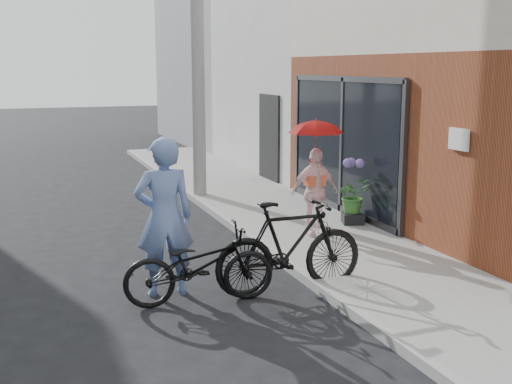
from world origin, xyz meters
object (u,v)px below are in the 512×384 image
officer (164,217)px  utility_pole (197,31)px  kimono_woman (314,192)px  planter (353,218)px  bike_left (199,265)px  bike_right (290,246)px

officer → utility_pole: bearing=-106.9°
utility_pole → officer: size_ratio=3.54×
kimono_woman → planter: bearing=21.3°
bike_left → bike_right: 1.18m
utility_pole → officer: utility_pole is taller
officer → planter: bearing=-148.8°
bike_right → kimono_woman: kimono_woman is taller
officer → planter: officer is taller
kimono_woman → planter: size_ratio=4.01×
bike_left → planter: (3.44, 2.46, -0.26)m
bike_right → planter: (2.27, 2.46, -0.38)m
officer → bike_right: size_ratio=1.01×
utility_pole → kimono_woman: bearing=-78.2°
utility_pole → planter: (1.77, -3.46, -3.29)m
utility_pole → bike_left: utility_pole is taller
utility_pole → planter: 5.09m
bike_right → officer: bearing=72.9°
officer → bike_left: (0.31, -0.45, -0.51)m
utility_pole → kimono_woman: 4.80m
officer → kimono_woman: size_ratio=1.40×
planter → bike_right: bearing=-132.7°
officer → planter: 4.33m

